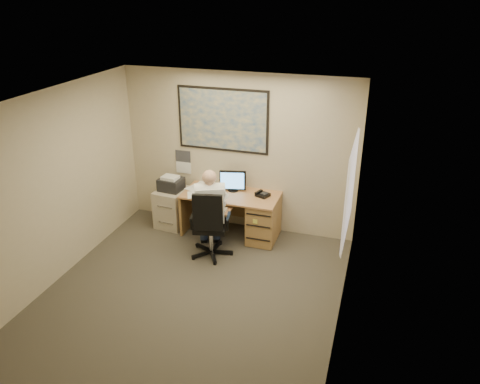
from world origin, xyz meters
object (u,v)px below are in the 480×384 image
(filing_cabinet, at_px, (172,204))
(office_chair, at_px, (209,237))
(desk, at_px, (250,213))
(person, at_px, (211,213))

(filing_cabinet, relative_size, office_chair, 0.82)
(desk, bearing_deg, person, -120.84)
(desk, height_order, person, person)
(desk, height_order, office_chair, office_chair)
(office_chair, relative_size, person, 0.81)
(person, bearing_deg, filing_cabinet, 121.14)
(desk, relative_size, filing_cabinet, 1.71)
(office_chair, distance_m, person, 0.38)
(office_chair, bearing_deg, desk, 49.14)
(desk, distance_m, person, 0.87)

